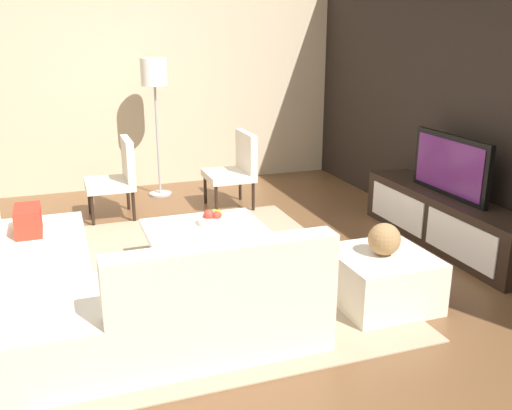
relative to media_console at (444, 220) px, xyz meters
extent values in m
plane|color=brown|center=(0.00, -2.40, -0.25)|extent=(14.00, 14.00, 0.00)
cube|color=black|center=(0.00, 0.30, 1.15)|extent=(6.40, 0.12, 2.80)
cube|color=beige|center=(-3.20, -2.20, 1.15)|extent=(0.12, 5.20, 2.80)
cube|color=tan|center=(-0.10, -2.40, -0.24)|extent=(3.20, 2.65, 0.01)
cube|color=black|center=(0.00, 0.00, 0.00)|extent=(2.10, 0.43, 0.50)
cube|color=white|center=(-0.48, -0.22, 0.00)|extent=(0.89, 0.01, 0.35)
cube|color=white|center=(0.48, -0.22, 0.00)|extent=(0.89, 0.01, 0.35)
cube|color=black|center=(0.00, 0.00, 0.54)|extent=(1.03, 0.05, 0.57)
cube|color=#591E66|center=(0.00, -0.03, 0.54)|extent=(0.92, 0.01, 0.48)
cube|color=beige|center=(0.20, -3.70, -0.04)|extent=(2.28, 0.85, 0.41)
cube|color=beige|center=(0.91, -2.56, -0.04)|extent=(0.85, 1.42, 0.41)
cube|color=beige|center=(1.25, -2.56, 0.36)|extent=(0.18, 1.42, 0.40)
cube|color=red|center=(-0.48, -3.70, 0.27)|extent=(0.36, 0.20, 0.22)
cube|color=red|center=(0.91, -2.21, 0.19)|extent=(0.60, 0.44, 0.06)
cube|color=black|center=(-0.10, -2.30, -0.08)|extent=(0.86, 0.80, 0.33)
cube|color=white|center=(-0.10, -2.30, 0.10)|extent=(1.07, 1.00, 0.05)
cylinder|color=black|center=(-2.15, -3.14, -0.06)|extent=(0.04, 0.04, 0.38)
cylinder|color=black|center=(-1.70, -3.14, -0.06)|extent=(0.04, 0.04, 0.38)
cylinder|color=black|center=(-2.15, -2.71, -0.06)|extent=(0.04, 0.04, 0.38)
cylinder|color=black|center=(-1.70, -2.71, -0.06)|extent=(0.04, 0.04, 0.38)
cube|color=beige|center=(-1.92, -2.92, 0.13)|extent=(0.54, 0.51, 0.08)
cube|color=beige|center=(-1.92, -2.71, 0.40)|extent=(0.54, 0.08, 0.45)
cylinder|color=#A5A5AA|center=(-2.63, -2.25, -0.24)|extent=(0.28, 0.28, 0.02)
cylinder|color=#A5A5AA|center=(-2.63, -2.25, 0.44)|extent=(0.03, 0.03, 1.33)
cylinder|color=white|center=(-2.63, -2.25, 1.26)|extent=(0.32, 0.32, 0.32)
cube|color=beige|center=(0.85, -1.21, -0.05)|extent=(0.70, 0.70, 0.40)
cylinder|color=silver|center=(-0.28, -2.20, 0.17)|extent=(0.28, 0.28, 0.07)
sphere|color=#B23326|center=(-0.24, -2.19, 0.22)|extent=(0.08, 0.08, 0.08)
sphere|color=gold|center=(-0.28, -2.17, 0.22)|extent=(0.08, 0.08, 0.08)
sphere|color=#4C8C33|center=(-0.30, -2.19, 0.22)|extent=(0.09, 0.09, 0.09)
sphere|color=#B23326|center=(-0.27, -2.25, 0.22)|extent=(0.10, 0.10, 0.10)
cylinder|color=black|center=(-2.09, -1.81, -0.06)|extent=(0.04, 0.04, 0.38)
cylinder|color=black|center=(-1.61, -1.81, -0.06)|extent=(0.04, 0.04, 0.38)
cylinder|color=black|center=(-2.09, -1.37, -0.06)|extent=(0.04, 0.04, 0.38)
cylinder|color=black|center=(-1.61, -1.37, -0.06)|extent=(0.04, 0.04, 0.38)
cube|color=beige|center=(-1.85, -1.59, 0.13)|extent=(0.56, 0.52, 0.08)
cube|color=beige|center=(-1.85, -1.37, 0.40)|extent=(0.56, 0.08, 0.45)
sphere|color=#997247|center=(0.85, -1.21, 0.27)|extent=(0.24, 0.24, 0.24)
camera|label=1|loc=(4.17, -3.41, 1.75)|focal=39.43mm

